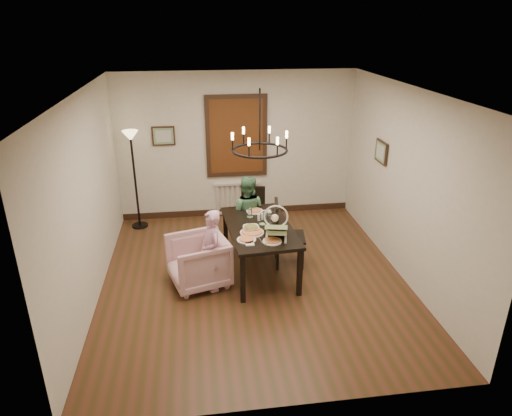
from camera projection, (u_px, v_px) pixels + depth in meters
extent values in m
cube|color=#542D1C|center=(254.00, 278.00, 6.94)|extent=(4.50, 5.00, 0.01)
cube|color=white|center=(253.00, 91.00, 5.86)|extent=(4.50, 5.00, 0.01)
cube|color=beige|center=(236.00, 146.00, 8.68)|extent=(4.50, 0.01, 2.80)
cube|color=beige|center=(88.00, 200.00, 6.12)|extent=(0.01, 5.00, 2.80)
cube|color=beige|center=(406.00, 185.00, 6.68)|extent=(0.01, 5.00, 2.80)
cube|color=black|center=(259.00, 227.00, 6.85)|extent=(1.06, 1.73, 0.05)
cube|color=black|center=(243.00, 279.00, 6.23)|extent=(0.07, 0.07, 0.73)
cube|color=black|center=(226.00, 231.00, 7.62)|extent=(0.07, 0.07, 0.73)
cube|color=black|center=(300.00, 273.00, 6.39)|extent=(0.07, 0.07, 0.73)
cube|color=black|center=(273.00, 227.00, 7.78)|extent=(0.07, 0.07, 0.73)
imported|color=beige|center=(198.00, 261.00, 6.67)|extent=(1.01, 0.99, 0.74)
imported|color=#D193B4|center=(212.00, 257.00, 6.51)|extent=(0.32, 0.42, 1.01)
imported|color=#497B56|center=(247.00, 219.00, 7.66)|extent=(0.62, 0.54, 1.08)
imported|color=white|center=(251.00, 228.00, 6.69)|extent=(0.29, 0.29, 0.07)
cylinder|color=tan|center=(252.00, 232.00, 6.60)|extent=(0.35, 0.35, 0.04)
cylinder|color=silver|center=(270.00, 219.00, 6.91)|extent=(0.07, 0.07, 0.14)
cube|color=brown|center=(237.00, 136.00, 8.57)|extent=(1.00, 0.03, 1.40)
cube|color=black|center=(163.00, 136.00, 8.39)|extent=(0.42, 0.03, 0.36)
cube|color=black|center=(381.00, 152.00, 7.40)|extent=(0.03, 0.42, 0.36)
torus|color=black|center=(260.00, 150.00, 6.39)|extent=(0.80, 0.80, 0.04)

